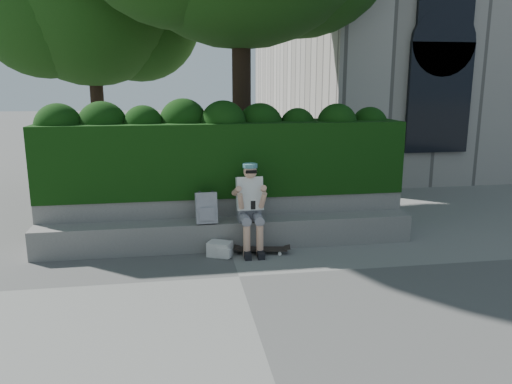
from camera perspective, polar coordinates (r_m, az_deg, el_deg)
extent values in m
plane|color=slate|center=(6.92, -1.96, -9.62)|extent=(80.00, 80.00, 0.00)
cube|color=gray|center=(8.01, -3.12, -4.78)|extent=(6.00, 0.45, 0.45)
cube|color=gray|center=(8.42, -3.49, -2.85)|extent=(6.00, 0.50, 0.75)
cube|color=black|center=(8.44, -3.73, 3.95)|extent=(6.00, 1.00, 1.20)
cylinder|color=black|center=(10.53, -1.64, 8.33)|extent=(0.39, 0.39, 3.66)
cylinder|color=black|center=(12.98, -17.44, 6.35)|extent=(0.32, 0.32, 2.65)
cube|color=gray|center=(7.91, -0.81, -2.46)|extent=(0.36, 0.26, 0.22)
cube|color=silver|center=(7.76, -0.74, -0.17)|extent=(0.40, 0.32, 0.55)
sphere|color=tan|center=(7.62, -0.67, 2.35)|extent=(0.21, 0.21, 0.21)
cylinder|color=teal|center=(7.63, -0.69, 3.04)|extent=(0.23, 0.23, 0.06)
cube|color=black|center=(7.45, -0.34, -1.51)|extent=(0.07, 0.02, 0.13)
cylinder|color=tan|center=(7.57, -1.06, -5.66)|extent=(0.11, 0.11, 0.47)
cylinder|color=tan|center=(7.60, 0.44, -5.58)|extent=(0.11, 0.11, 0.47)
cube|color=black|center=(7.58, -0.99, -7.20)|extent=(0.10, 0.26, 0.10)
cube|color=black|center=(7.61, 0.52, -7.11)|extent=(0.10, 0.26, 0.10)
cube|color=black|center=(7.76, 0.70, -6.52)|extent=(0.80, 0.32, 0.02)
cylinder|color=silver|center=(7.71, -1.33, -7.04)|extent=(0.06, 0.04, 0.05)
cylinder|color=silver|center=(7.86, -1.29, -6.63)|extent=(0.06, 0.04, 0.05)
cylinder|color=silver|center=(7.71, 2.73, -7.05)|extent=(0.06, 0.04, 0.05)
cylinder|color=silver|center=(7.86, 2.69, -6.64)|extent=(0.06, 0.04, 0.05)
cube|color=#B9B8BD|center=(7.76, -5.70, -1.82)|extent=(0.34, 0.19, 0.48)
cube|color=silver|center=(7.66, -4.15, -6.50)|extent=(0.42, 0.38, 0.22)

